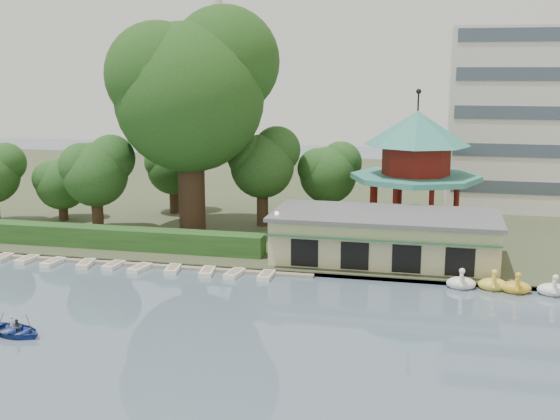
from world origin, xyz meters
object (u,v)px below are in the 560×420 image
(dock, at_px, (115,261))
(boathouse, at_px, (385,236))
(rowboat_with_passengers, at_px, (14,327))
(big_tree, at_px, (192,86))
(pavilion, at_px, (416,160))

(dock, bearing_deg, boathouse, 12.24)
(dock, relative_size, rowboat_with_passengers, 5.67)
(rowboat_with_passengers, bearing_deg, dock, 94.35)
(dock, height_order, big_tree, big_tree)
(dock, distance_m, pavilion, 29.14)
(boathouse, height_order, pavilion, pavilion)
(boathouse, bearing_deg, rowboat_with_passengers, -134.58)
(boathouse, relative_size, big_tree, 0.86)
(dock, relative_size, pavilion, 2.52)
(boathouse, bearing_deg, big_tree, 161.61)
(dock, distance_m, rowboat_with_passengers, 16.35)
(dock, relative_size, big_tree, 1.58)
(big_tree, bearing_deg, pavilion, 10.27)
(dock, bearing_deg, pavilion, 31.66)
(pavilion, distance_m, rowboat_with_passengers, 39.15)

